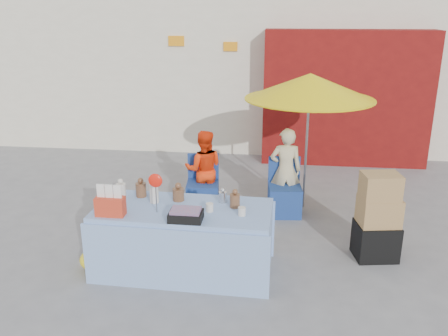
# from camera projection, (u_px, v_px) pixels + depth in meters

# --- Properties ---
(ground) EXTENTS (80.00, 80.00, 0.00)m
(ground) POSITION_uv_depth(u_px,v_px,m) (201.00, 258.00, 5.95)
(ground) COLOR slate
(ground) RESTS_ON ground
(backdrop) EXTENTS (14.00, 8.00, 7.80)m
(backdrop) POSITION_uv_depth(u_px,v_px,m) (267.00, 3.00, 11.97)
(backdrop) COLOR silver
(backdrop) RESTS_ON ground
(market_table) EXTENTS (2.11, 1.04, 1.26)m
(market_table) POSITION_uv_depth(u_px,v_px,m) (183.00, 238.00, 5.57)
(market_table) COLOR #7F96CB
(market_table) RESTS_ON ground
(chair_left) EXTENTS (0.52, 0.51, 0.85)m
(chair_left) POSITION_uv_depth(u_px,v_px,m) (203.00, 194.00, 7.30)
(chair_left) COLOR navy
(chair_left) RESTS_ON ground
(chair_right) EXTENTS (0.52, 0.51, 0.85)m
(chair_right) POSITION_uv_depth(u_px,v_px,m) (284.00, 198.00, 7.16)
(chair_right) COLOR navy
(chair_right) RESTS_ON ground
(vendor_orange) EXTENTS (0.64, 0.52, 1.23)m
(vendor_orange) POSITION_uv_depth(u_px,v_px,m) (204.00, 169.00, 7.31)
(vendor_orange) COLOR #FF380D
(vendor_orange) RESTS_ON ground
(vendor_beige) EXTENTS (0.50, 0.36, 1.31)m
(vendor_beige) POSITION_uv_depth(u_px,v_px,m) (286.00, 170.00, 7.16)
(vendor_beige) COLOR beige
(vendor_beige) RESTS_ON ground
(umbrella) EXTENTS (1.90, 1.90, 2.09)m
(umbrella) POSITION_uv_depth(u_px,v_px,m) (310.00, 87.00, 6.87)
(umbrella) COLOR gray
(umbrella) RESTS_ON ground
(box_stack) EXTENTS (0.56, 0.49, 1.12)m
(box_stack) POSITION_uv_depth(u_px,v_px,m) (378.00, 220.00, 5.81)
(box_stack) COLOR black
(box_stack) RESTS_ON ground
(tarp_bundle) EXTENTS (0.60, 0.48, 0.27)m
(tarp_bundle) POSITION_uv_depth(u_px,v_px,m) (105.00, 259.00, 5.65)
(tarp_bundle) COLOR yellow
(tarp_bundle) RESTS_ON ground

